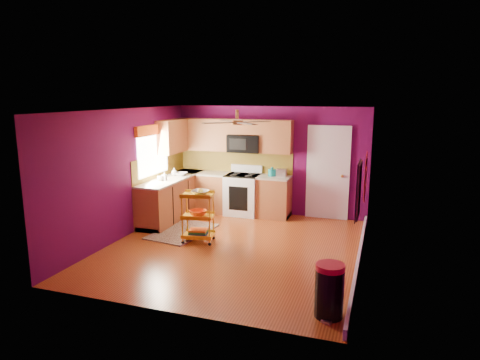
% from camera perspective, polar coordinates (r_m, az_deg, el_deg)
% --- Properties ---
extents(ground, '(5.00, 5.00, 0.00)m').
position_cam_1_polar(ground, '(7.96, -0.83, -8.98)').
color(ground, maroon).
rests_on(ground, ground).
extents(room_envelope, '(4.54, 5.04, 2.52)m').
position_cam_1_polar(room_envelope, '(7.54, -0.67, 2.70)').
color(room_envelope, '#560943').
rests_on(room_envelope, ground).
extents(lower_cabinets, '(2.81, 2.31, 0.94)m').
position_cam_1_polar(lower_cabinets, '(9.93, -4.64, -2.25)').
color(lower_cabinets, brown).
rests_on(lower_cabinets, ground).
extents(electric_range, '(0.76, 0.66, 1.13)m').
position_cam_1_polar(electric_range, '(9.96, 0.38, -1.88)').
color(electric_range, white).
rests_on(electric_range, ground).
extents(upper_cabinetry, '(2.80, 2.30, 1.26)m').
position_cam_1_polar(upper_cabinetry, '(9.98, -3.41, 5.80)').
color(upper_cabinetry, brown).
rests_on(upper_cabinetry, ground).
extents(left_window, '(0.08, 1.35, 1.08)m').
position_cam_1_polar(left_window, '(9.41, -11.53, 4.87)').
color(left_window, white).
rests_on(left_window, ground).
extents(panel_door, '(0.95, 0.11, 2.15)m').
position_cam_1_polar(panel_door, '(9.72, 11.63, 0.82)').
color(panel_door, white).
rests_on(panel_door, ground).
extents(right_wall_art, '(0.04, 2.74, 1.04)m').
position_cam_1_polar(right_wall_art, '(6.82, 16.05, -0.29)').
color(right_wall_art, black).
rests_on(right_wall_art, ground).
extents(ceiling_fan, '(1.01, 1.01, 0.26)m').
position_cam_1_polar(ceiling_fan, '(7.66, -0.37, 7.80)').
color(ceiling_fan, '#BF8C3F').
rests_on(ceiling_fan, ground).
extents(shag_rug, '(1.11, 1.60, 0.02)m').
position_cam_1_polar(shag_rug, '(8.88, -7.63, -6.81)').
color(shag_rug, black).
rests_on(shag_rug, ground).
extents(rolling_cart, '(0.65, 0.52, 1.05)m').
position_cam_1_polar(rolling_cart, '(8.12, -5.57, -4.62)').
color(rolling_cart, gold).
rests_on(rolling_cart, ground).
extents(trash_can, '(0.45, 0.46, 0.70)m').
position_cam_1_polar(trash_can, '(5.66, 11.82, -14.22)').
color(trash_can, black).
rests_on(trash_can, ground).
extents(teal_kettle, '(0.18, 0.18, 0.21)m').
position_cam_1_polar(teal_kettle, '(9.72, 4.30, 1.02)').
color(teal_kettle, '#128787').
rests_on(teal_kettle, lower_cabinets).
extents(toaster, '(0.22, 0.15, 0.18)m').
position_cam_1_polar(toaster, '(9.68, 5.54, 0.99)').
color(toaster, beige).
rests_on(toaster, lower_cabinets).
extents(soap_bottle_a, '(0.09, 0.09, 0.19)m').
position_cam_1_polar(soap_bottle_a, '(9.35, -10.05, 0.53)').
color(soap_bottle_a, '#EA3F72').
rests_on(soap_bottle_a, lower_cabinets).
extents(soap_bottle_b, '(0.14, 0.14, 0.18)m').
position_cam_1_polar(soap_bottle_b, '(9.89, -8.76, 1.12)').
color(soap_bottle_b, white).
rests_on(soap_bottle_b, lower_cabinets).
extents(counter_dish, '(0.28, 0.28, 0.07)m').
position_cam_1_polar(counter_dish, '(9.87, -7.87, 0.81)').
color(counter_dish, white).
rests_on(counter_dish, lower_cabinets).
extents(counter_cup, '(0.13, 0.13, 0.10)m').
position_cam_1_polar(counter_cup, '(9.34, -10.56, 0.23)').
color(counter_cup, white).
rests_on(counter_cup, lower_cabinets).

